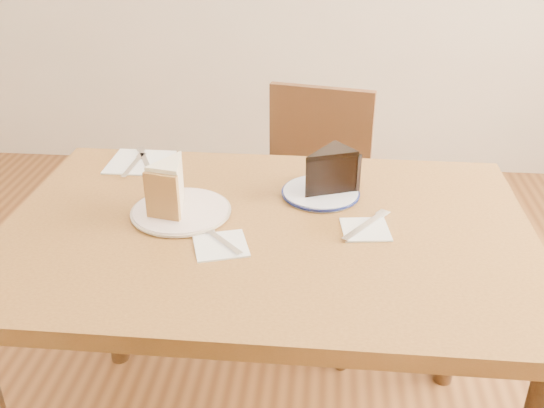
{
  "coord_description": "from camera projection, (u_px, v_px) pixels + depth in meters",
  "views": [
    {
      "loc": [
        0.12,
        -1.18,
        1.44
      ],
      "look_at": [
        0.01,
        0.01,
        0.8
      ],
      "focal_mm": 40.0,
      "sensor_mm": 36.0,
      "label": 1
    }
  ],
  "objects": [
    {
      "name": "table",
      "position": [
        267.0,
        262.0,
        1.42
      ],
      "size": [
        1.2,
        0.8,
        0.75
      ],
      "color": "brown",
      "rests_on": "ground"
    },
    {
      "name": "chair_far",
      "position": [
        310.0,
        205.0,
        2.05
      ],
      "size": [
        0.49,
        0.49,
        0.84
      ],
      "rotation": [
        0.0,
        0.0,
        2.95
      ],
      "color": "#3A2011",
      "rests_on": "ground"
    },
    {
      "name": "plate_cream",
      "position": [
        181.0,
        211.0,
        1.42
      ],
      "size": [
        0.22,
        0.22,
        0.01
      ],
      "primitive_type": "cylinder",
      "color": "white",
      "rests_on": "table"
    },
    {
      "name": "plate_navy",
      "position": [
        321.0,
        193.0,
        1.5
      ],
      "size": [
        0.19,
        0.19,
        0.01
      ],
      "primitive_type": "cylinder",
      "color": "white",
      "rests_on": "table"
    },
    {
      "name": "carrot_cake",
      "position": [
        173.0,
        186.0,
        1.4
      ],
      "size": [
        0.1,
        0.12,
        0.11
      ],
      "primitive_type": null,
      "rotation": [
        0.0,
        0.0,
        -0.2
      ],
      "color": "beige",
      "rests_on": "plate_cream"
    },
    {
      "name": "chocolate_cake",
      "position": [
        326.0,
        174.0,
        1.48
      ],
      "size": [
        0.15,
        0.15,
        0.09
      ],
      "primitive_type": null,
      "rotation": [
        0.0,
        0.0,
        2.27
      ],
      "color": "black",
      "rests_on": "plate_navy"
    },
    {
      "name": "napkin_cream",
      "position": [
        221.0,
        245.0,
        1.29
      ],
      "size": [
        0.14,
        0.14,
        0.0
      ],
      "primitive_type": "cube",
      "rotation": [
        0.0,
        0.0,
        0.31
      ],
      "color": "white",
      "rests_on": "table"
    },
    {
      "name": "napkin_navy",
      "position": [
        365.0,
        229.0,
        1.35
      ],
      "size": [
        0.12,
        0.12,
        0.0
      ],
      "primitive_type": "cube",
      "rotation": [
        0.0,
        0.0,
        0.13
      ],
      "color": "white",
      "rests_on": "table"
    },
    {
      "name": "napkin_spare",
      "position": [
        140.0,
        162.0,
        1.68
      ],
      "size": [
        0.17,
        0.17,
        0.0
      ],
      "primitive_type": "cube",
      "rotation": [
        0.0,
        0.0,
        -0.0
      ],
      "color": "white",
      "rests_on": "table"
    },
    {
      "name": "fork_cream",
      "position": [
        222.0,
        241.0,
        1.3
      ],
      "size": [
        0.11,
        0.11,
        0.0
      ],
      "primitive_type": "cube",
      "rotation": [
        0.0,
        0.0,
        0.76
      ],
      "color": "silver",
      "rests_on": "napkin_cream"
    },
    {
      "name": "knife_navy",
      "position": [
        366.0,
        225.0,
        1.36
      ],
      "size": [
        0.11,
        0.15,
        0.0
      ],
      "primitive_type": "cube",
      "rotation": [
        0.0,
        0.0,
        -0.62
      ],
      "color": "silver",
      "rests_on": "napkin_navy"
    },
    {
      "name": "fork_spare",
      "position": [
        144.0,
        157.0,
        1.7
      ],
      "size": [
        0.07,
        0.13,
        0.0
      ],
      "primitive_type": "cube",
      "rotation": [
        0.0,
        0.0,
        0.43
      ],
      "color": "silver",
      "rests_on": "napkin_spare"
    },
    {
      "name": "knife_spare",
      "position": [
        133.0,
        165.0,
        1.65
      ],
      "size": [
        0.02,
        0.16,
        0.0
      ],
      "primitive_type": "cube",
      "rotation": [
        0.0,
        0.0,
        -0.04
      ],
      "color": "silver",
      "rests_on": "napkin_spare"
    }
  ]
}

